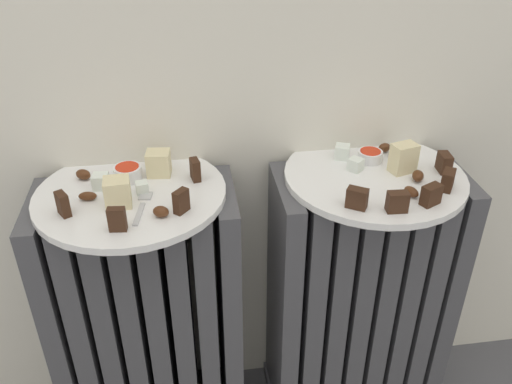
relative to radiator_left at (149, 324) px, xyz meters
name	(u,v)px	position (x,y,z in m)	size (l,w,h in m)	color
radiator_left	(149,324)	(0.00, 0.00, 0.00)	(0.35, 0.18, 0.56)	#47474C
radiator_right	(358,302)	(0.41, 0.00, 0.00)	(0.35, 0.18, 0.56)	#47474C
plate_left	(131,194)	(0.00, 0.00, 0.29)	(0.31, 0.31, 0.01)	white
plate_right	(374,176)	(0.41, 0.00, 0.29)	(0.31, 0.31, 0.01)	white
dark_cake_slice_left_0	(63,204)	(-0.09, -0.06, 0.31)	(0.03, 0.01, 0.04)	#382114
dark_cake_slice_left_1	(117,219)	(-0.01, -0.11, 0.31)	(0.03, 0.01, 0.04)	#382114
dark_cake_slice_left_2	(181,201)	(0.08, -0.07, 0.31)	(0.03, 0.01, 0.04)	#382114
dark_cake_slice_left_3	(195,170)	(0.11, 0.02, 0.31)	(0.03, 0.01, 0.04)	#382114
marble_cake_slice_left_0	(159,163)	(0.05, 0.05, 0.32)	(0.04, 0.03, 0.04)	beige
marble_cake_slice_left_1	(118,193)	(-0.01, -0.04, 0.32)	(0.04, 0.04, 0.05)	beige
turkish_delight_left_0	(101,181)	(-0.05, 0.02, 0.31)	(0.02, 0.02, 0.02)	white
turkish_delight_left_1	(142,188)	(0.02, -0.01, 0.31)	(0.02, 0.02, 0.02)	white
medjool_date_left_0	(83,175)	(-0.08, 0.05, 0.31)	(0.03, 0.02, 0.02)	#4C2814
medjool_date_left_1	(88,196)	(-0.06, -0.02, 0.30)	(0.03, 0.01, 0.01)	#4C2814
medjool_date_left_2	(161,212)	(0.05, -0.08, 0.31)	(0.02, 0.02, 0.02)	#4C2814
jam_bowl_left	(128,172)	(0.00, 0.04, 0.31)	(0.05, 0.05, 0.02)	white
dark_cake_slice_right_0	(357,198)	(0.35, -0.10, 0.31)	(0.03, 0.02, 0.03)	#382114
dark_cake_slice_right_1	(397,202)	(0.40, -0.12, 0.31)	(0.03, 0.02, 0.03)	#382114
dark_cake_slice_right_2	(431,195)	(0.46, -0.11, 0.31)	(0.03, 0.02, 0.03)	#382114
dark_cake_slice_right_3	(448,180)	(0.51, -0.07, 0.31)	(0.03, 0.02, 0.03)	#382114
dark_cake_slice_right_4	(444,163)	(0.53, -0.01, 0.31)	(0.03, 0.02, 0.03)	#382114
marble_cake_slice_right_0	(404,158)	(0.46, 0.00, 0.32)	(0.04, 0.03, 0.05)	beige
turkish_delight_right_0	(342,152)	(0.37, 0.06, 0.31)	(0.02, 0.02, 0.02)	white
turkish_delight_right_1	(356,165)	(0.38, 0.01, 0.31)	(0.02, 0.02, 0.02)	white
turkish_delight_right_2	(398,152)	(0.47, 0.05, 0.31)	(0.02, 0.02, 0.02)	white
medjool_date_right_0	(418,176)	(0.47, -0.03, 0.31)	(0.03, 0.02, 0.02)	#4C2814
medjool_date_right_1	(384,148)	(0.45, 0.07, 0.30)	(0.02, 0.02, 0.02)	#4C2814
medjool_date_right_2	(411,192)	(0.44, -0.08, 0.30)	(0.03, 0.02, 0.01)	#4C2814
jam_bowl_right	(370,155)	(0.42, 0.05, 0.31)	(0.04, 0.04, 0.02)	white
fork	(142,205)	(0.02, -0.05, 0.30)	(0.03, 0.09, 0.00)	#B7B7BC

